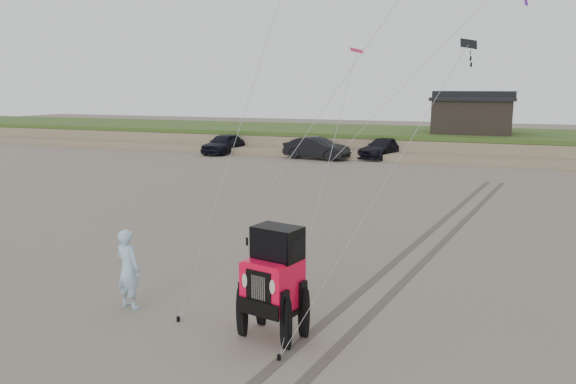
{
  "coord_description": "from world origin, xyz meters",
  "views": [
    {
      "loc": [
        4.12,
        -11.02,
        5.42
      ],
      "look_at": [
        -1.16,
        3.0,
        2.6
      ],
      "focal_mm": 35.0,
      "sensor_mm": 36.0,
      "label": 1
    }
  ],
  "objects_px": {
    "man": "(128,269)",
    "jeep": "(273,294)",
    "cabin": "(472,114)",
    "truck_a": "(224,144)",
    "truck_b": "(317,148)",
    "truck_c": "(384,148)"
  },
  "relations": [
    {
      "from": "truck_c",
      "to": "man",
      "type": "relative_size",
      "value": 2.63
    },
    {
      "from": "cabin",
      "to": "truck_a",
      "type": "bearing_deg",
      "value": -160.1
    },
    {
      "from": "truck_b",
      "to": "man",
      "type": "xyz_separation_m",
      "value": [
        4.58,
        -29.52,
        0.18
      ]
    },
    {
      "from": "truck_b",
      "to": "jeep",
      "type": "relative_size",
      "value": 0.95
    },
    {
      "from": "truck_a",
      "to": "truck_c",
      "type": "height_order",
      "value": "truck_a"
    },
    {
      "from": "truck_a",
      "to": "truck_c",
      "type": "distance_m",
      "value": 12.99
    },
    {
      "from": "truck_a",
      "to": "truck_b",
      "type": "xyz_separation_m",
      "value": [
        8.19,
        -0.66,
        0.01
      ]
    },
    {
      "from": "jeep",
      "to": "truck_b",
      "type": "bearing_deg",
      "value": 118.85
    },
    {
      "from": "jeep",
      "to": "man",
      "type": "height_order",
      "value": "man"
    },
    {
      "from": "truck_a",
      "to": "truck_b",
      "type": "distance_m",
      "value": 8.22
    },
    {
      "from": "truck_b",
      "to": "jeep",
      "type": "bearing_deg",
      "value": -154.28
    },
    {
      "from": "cabin",
      "to": "truck_c",
      "type": "bearing_deg",
      "value": -139.52
    },
    {
      "from": "jeep",
      "to": "man",
      "type": "xyz_separation_m",
      "value": [
        -3.96,
        0.28,
        0.02
      ]
    },
    {
      "from": "jeep",
      "to": "man",
      "type": "distance_m",
      "value": 3.97
    },
    {
      "from": "truck_a",
      "to": "jeep",
      "type": "xyz_separation_m",
      "value": [
        16.73,
        -30.45,
        0.17
      ]
    },
    {
      "from": "truck_a",
      "to": "truck_b",
      "type": "bearing_deg",
      "value": -0.78
    },
    {
      "from": "man",
      "to": "jeep",
      "type": "bearing_deg",
      "value": -170.64
    },
    {
      "from": "truck_b",
      "to": "truck_a",
      "type": "bearing_deg",
      "value": 95.16
    },
    {
      "from": "truck_b",
      "to": "man",
      "type": "bearing_deg",
      "value": -161.45
    },
    {
      "from": "truck_b",
      "to": "truck_c",
      "type": "relative_size",
      "value": 0.95
    },
    {
      "from": "truck_c",
      "to": "man",
      "type": "bearing_deg",
      "value": -70.26
    },
    {
      "from": "cabin",
      "to": "jeep",
      "type": "relative_size",
      "value": 1.21
    }
  ]
}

